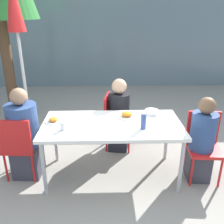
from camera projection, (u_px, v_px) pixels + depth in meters
The scene contains 15 objects.
ground_plane at pixel (112, 174), 3.30m from camera, with size 24.00×24.00×0.00m, color gray.
building_facade at pixel (108, 30), 6.61m from camera, with size 10.00×0.20×3.00m.
dining_table at pixel (112, 127), 3.03m from camera, with size 1.68×0.84×0.74m.
chair_left at pixel (19, 144), 3.06m from camera, with size 0.42×0.42×0.85m.
person_left at pixel (25, 137), 3.11m from camera, with size 0.37×0.37×1.18m.
chair_right at pixel (203, 141), 3.12m from camera, with size 0.43×0.43×0.85m.
person_right at pixel (202, 142), 3.04m from camera, with size 0.30×0.30×1.10m.
chair_far at pixel (114, 118), 3.79m from camera, with size 0.46×0.46×0.85m.
person_far at pixel (119, 117), 3.71m from camera, with size 0.33×0.33×1.12m.
closed_umbrella at pixel (16, 24), 3.48m from camera, with size 0.36×0.36×2.50m.
plate_0 at pixel (53, 121), 3.04m from camera, with size 0.20×0.20×0.06m.
plate_1 at pixel (127, 115), 3.18m from camera, with size 0.25×0.25×0.07m.
bottle at pixel (143, 121), 2.84m from camera, with size 0.06×0.06×0.20m.
drinking_cup at pixel (63, 126), 2.83m from camera, with size 0.06×0.06×0.10m.
salad_bowl at pixel (152, 112), 3.27m from camera, with size 0.19×0.19×0.06m.
Camera 1 is at (-0.08, -2.73, 2.02)m, focal length 40.00 mm.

